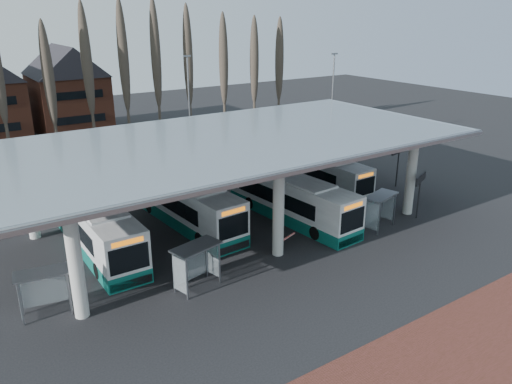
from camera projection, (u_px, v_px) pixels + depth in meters
ground at (303, 270)px, 29.06m from camera, size 140.00×140.00×0.00m
station_canopy at (230, 147)px, 33.37m from camera, size 32.00×16.00×6.34m
poplar_row at (105, 67)px, 51.82m from camera, size 45.10×1.10×14.50m
lamp_post_b at (189, 104)px, 50.68m from camera, size 0.80×0.16×10.17m
lamp_post_c at (332, 100)px, 53.35m from camera, size 0.80×0.16×10.17m
bus_0 at (95, 226)px, 31.24m from camera, size 2.54×11.80×3.28m
bus_1 at (185, 203)px, 35.07m from camera, size 3.28×11.89×3.27m
bus_2 at (290, 199)px, 35.91m from camera, size 3.34×11.71×3.21m
bus_3 at (317, 172)px, 42.18m from camera, size 2.59×10.90×3.01m
shelter_0 at (43, 283)px, 24.36m from camera, size 2.72×1.65×2.37m
shelter_1 at (195, 257)px, 26.72m from camera, size 2.94×1.94×2.51m
shelter_2 at (379, 203)px, 34.30m from camera, size 2.87×1.95×2.44m
info_sign_0 at (420, 182)px, 35.50m from camera, size 2.08×0.99×3.30m
info_sign_1 at (399, 153)px, 41.99m from camera, size 2.39×0.69×3.61m
barrier at (285, 239)px, 31.30m from camera, size 1.88×0.85×0.98m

